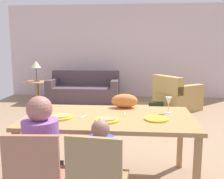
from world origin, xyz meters
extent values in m
cube|color=#907458|center=(0.00, 0.45, -0.01)|extent=(6.77, 6.10, 0.02)
cube|color=silver|center=(0.00, 3.55, 1.35)|extent=(6.77, 0.10, 2.70)
cube|color=#AE814B|center=(0.12, -1.57, 0.74)|extent=(1.80, 1.00, 0.04)
cube|color=#AE814B|center=(-0.72, -2.02, 0.36)|extent=(0.06, 0.06, 0.72)
cube|color=#AE814B|center=(0.96, -2.02, 0.36)|extent=(0.06, 0.06, 0.72)
cube|color=#AE814B|center=(-0.72, -1.13, 0.36)|extent=(0.06, 0.06, 0.72)
cube|color=#AE814B|center=(0.96, -1.13, 0.36)|extent=(0.06, 0.06, 0.72)
cylinder|color=yellow|center=(-0.38, -1.69, 0.77)|extent=(0.25, 0.25, 0.02)
cylinder|color=tan|center=(-0.38, -1.69, 0.78)|extent=(0.17, 0.17, 0.01)
cylinder|color=yellow|center=(0.12, -1.75, 0.77)|extent=(0.25, 0.25, 0.02)
cylinder|color=#DE9152|center=(0.12, -1.75, 0.78)|extent=(0.17, 0.17, 0.01)
cylinder|color=yellow|center=(0.61, -1.67, 0.77)|extent=(0.25, 0.25, 0.02)
cylinder|color=silver|center=(0.77, -1.39, 0.76)|extent=(0.06, 0.06, 0.01)
cylinder|color=silver|center=(0.77, -1.39, 0.81)|extent=(0.01, 0.01, 0.09)
cone|color=silver|center=(0.77, -1.39, 0.90)|extent=(0.07, 0.07, 0.09)
cube|color=silver|center=(-0.15, -1.62, 0.76)|extent=(0.06, 0.15, 0.01)
cube|color=silver|center=(0.28, -1.47, 0.76)|extent=(0.03, 0.17, 0.01)
cube|color=#B07557|center=(-0.38, -2.36, 0.43)|extent=(0.45, 0.45, 0.04)
cube|color=#B07557|center=(-0.36, -2.54, 0.66)|extent=(0.42, 0.07, 0.42)
cylinder|color=#985FBF|center=(-0.38, -2.30, 0.68)|extent=(0.30, 0.30, 0.46)
sphere|color=#A46C5D|center=(-0.38, -2.30, 1.00)|extent=(0.21, 0.21, 0.21)
cube|color=#A48655|center=(0.10, -2.54, 0.66)|extent=(0.42, 0.08, 0.42)
cylinder|color=#3B52BD|center=(0.12, -2.30, 0.62)|extent=(0.22, 0.22, 0.33)
sphere|color=#946857|center=(0.12, -2.30, 0.85)|extent=(0.15, 0.15, 0.15)
ellipsoid|color=orange|center=(0.27, -1.17, 0.84)|extent=(0.33, 0.17, 0.17)
cube|color=tan|center=(-0.09, 1.80, 0.00)|extent=(2.60, 1.80, 0.01)
cube|color=#4E3D45|center=(-0.98, 2.60, 0.21)|extent=(1.89, 0.84, 0.42)
cube|color=#4E3D45|center=(-0.98, 2.94, 0.62)|extent=(1.89, 0.20, 0.40)
cube|color=#4E3D45|center=(-1.83, 2.60, 0.52)|extent=(0.18, 0.84, 0.20)
cube|color=#4E3D45|center=(-0.12, 2.60, 0.52)|extent=(0.18, 0.84, 0.20)
cube|color=tan|center=(1.43, 2.00, 0.21)|extent=(1.18, 1.18, 0.42)
cube|color=tan|center=(1.15, 1.80, 0.62)|extent=(0.66, 0.81, 0.40)
cube|color=tan|center=(1.62, 1.73, 0.52)|extent=(0.79, 0.63, 0.20)
cube|color=tan|center=(1.24, 2.27, 0.52)|extent=(0.79, 0.63, 0.20)
cube|color=#B27F50|center=(-2.20, 2.40, 0.56)|extent=(0.56, 0.56, 0.03)
cylinder|color=#B27F50|center=(-2.20, 2.40, 0.27)|extent=(0.08, 0.08, 0.55)
cylinder|color=#B27F50|center=(-2.20, 2.40, 0.01)|extent=(0.36, 0.36, 0.03)
cylinder|color=#40432F|center=(-2.20, 2.40, 0.59)|extent=(0.16, 0.16, 0.02)
cylinder|color=#40432F|center=(-2.20, 2.40, 0.77)|extent=(0.02, 0.02, 0.34)
cone|color=beige|center=(-2.20, 2.40, 1.03)|extent=(0.26, 0.26, 0.18)
cube|color=black|center=(0.88, 1.50, 0.13)|extent=(0.32, 0.16, 0.26)
camera|label=1|loc=(0.38, -4.29, 1.50)|focal=41.98mm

